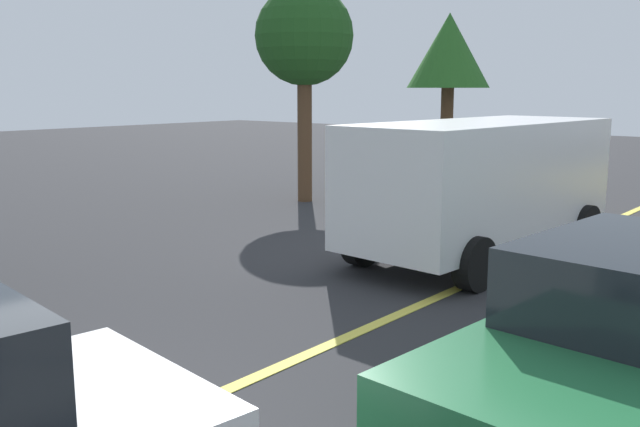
{
  "coord_description": "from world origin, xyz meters",
  "views": [
    {
      "loc": [
        -2.09,
        -4.49,
        2.72
      ],
      "look_at": [
        2.99,
        -0.23,
        1.52
      ],
      "focal_mm": 39.11,
      "sensor_mm": 36.0,
      "label": 1
    }
  ],
  "objects_px": {
    "white_van": "(482,180)",
    "tree_right_verge": "(449,53)",
    "tree_centre_verge": "(304,39)",
    "car_green_behind_van": "(637,342)"
  },
  "relations": [
    {
      "from": "white_van",
      "to": "car_green_behind_van",
      "type": "xyz_separation_m",
      "value": [
        -4.72,
        -3.75,
        -0.48
      ]
    },
    {
      "from": "car_green_behind_van",
      "to": "tree_right_verge",
      "type": "xyz_separation_m",
      "value": [
        12.36,
        8.8,
        2.91
      ]
    },
    {
      "from": "white_van",
      "to": "tree_right_verge",
      "type": "bearing_deg",
      "value": 33.46
    },
    {
      "from": "white_van",
      "to": "tree_centre_verge",
      "type": "bearing_deg",
      "value": 67.6
    },
    {
      "from": "white_van",
      "to": "tree_right_verge",
      "type": "distance_m",
      "value": 9.48
    },
    {
      "from": "car_green_behind_van",
      "to": "tree_centre_verge",
      "type": "height_order",
      "value": "tree_centre_verge"
    },
    {
      "from": "tree_centre_verge",
      "to": "tree_right_verge",
      "type": "height_order",
      "value": "tree_centre_verge"
    },
    {
      "from": "car_green_behind_van",
      "to": "white_van",
      "type": "bearing_deg",
      "value": 38.46
    },
    {
      "from": "car_green_behind_van",
      "to": "tree_centre_verge",
      "type": "relative_size",
      "value": 0.88
    },
    {
      "from": "white_van",
      "to": "tree_right_verge",
      "type": "relative_size",
      "value": 1.1
    }
  ]
}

